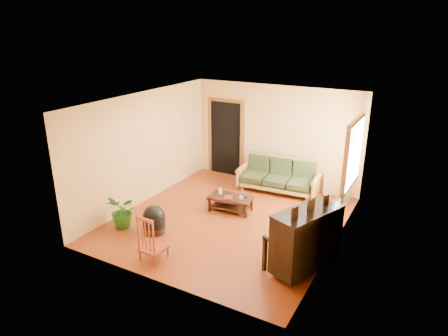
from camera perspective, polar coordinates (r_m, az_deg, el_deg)
The scene contains 16 objects.
floor at distance 8.76m, azimuth 0.73°, elevation -7.43°, with size 5.00×5.00×0.00m, color #66250D.
doorway at distance 11.06m, azimuth 0.25°, elevation 4.21°, with size 1.08×0.16×2.05m, color black.
window at distance 8.66m, azimuth 18.00°, elevation 1.97°, with size 0.12×1.36×1.46m, color white.
sofa at distance 10.09m, azimuth 7.69°, elevation -1.13°, with size 2.00×0.84×0.86m, color olive.
coffee_table at distance 9.09m, azimuth 0.96°, elevation -5.11°, with size 0.97×0.53×0.35m, color black.
armchair at distance 8.41m, azimuth 14.01°, elevation -6.46°, with size 0.71×0.74×0.74m, color olive.
piano at distance 7.00m, azimuth 11.64°, elevation -10.14°, with size 0.76×1.29×1.14m, color black.
footstool at distance 8.30m, azimuth -9.94°, elevation -7.66°, with size 0.46×0.46×0.44m, color black.
red_chair at distance 7.32m, azimuth -10.13°, elevation -9.68°, with size 0.42×0.46×0.89m, color maroon.
leaning_frame at distance 10.16m, azimuth 15.28°, elevation -2.34°, with size 0.44×0.10×0.59m, color #B6883C.
ceramic_crock at distance 10.05m, azimuth 17.03°, elevation -3.77°, with size 0.21×0.21×0.27m, color #2E4B8A.
potted_plant at distance 8.56m, azimuth -14.25°, elevation -6.04°, with size 0.65×0.57×0.73m, color #23601B.
book at distance 8.94m, azimuth 0.10°, elevation -4.24°, with size 0.17×0.22×0.02m, color maroon.
candle at distance 9.13m, azimuth -0.58°, elevation -3.33°, with size 0.08×0.08×0.13m, color white.
glass_jar at distance 8.91m, azimuth 2.48°, elevation -4.25°, with size 0.08×0.08×0.05m, color white.
remote at distance 8.98m, azimuth 2.85°, elevation -4.17°, with size 0.16×0.04×0.02m, color black.
Camera 1 is at (3.68, -6.85, 4.03)m, focal length 32.00 mm.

